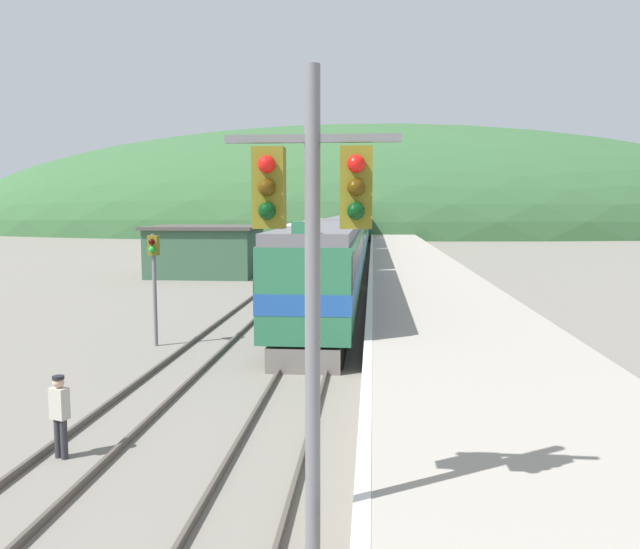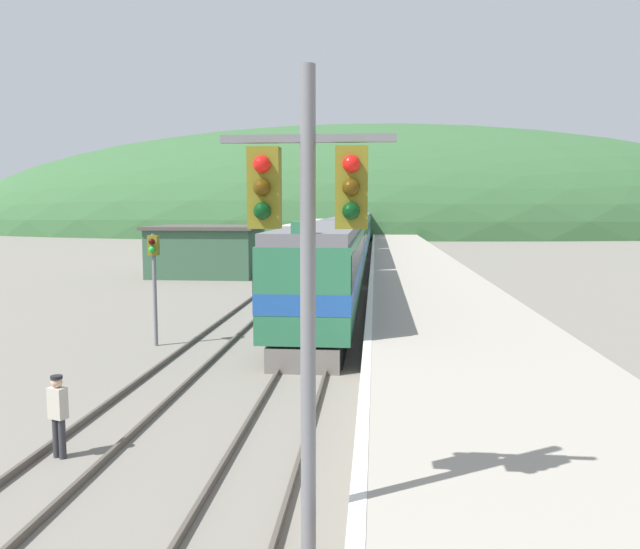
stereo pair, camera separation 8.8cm
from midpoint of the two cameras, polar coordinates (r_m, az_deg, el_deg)
The scene contains 14 objects.
track_main at distance 73.94m, azimuth 3.42°, elevation 2.31°, with size 1.52×180.00×0.16m.
track_siding at distance 74.15m, azimuth 0.48°, elevation 2.33°, with size 1.52×180.00×0.16m.
platform at distance 54.01m, azimuth 8.20°, elevation 1.30°, with size 6.49×140.00×1.02m.
distant_hills at distance 133.43m, azimuth 4.17°, elevation 3.97°, with size 179.15×80.62×43.83m.
station_shed at distance 46.53m, azimuth -10.20°, elevation 2.17°, with size 7.92×6.85×3.67m.
express_train_lead_car at distance 28.31m, azimuth 0.76°, elevation 0.70°, with size 2.96×20.43×4.58m.
carriage_second at distance 49.72m, azimuth 2.63°, elevation 3.02°, with size 2.95×20.33×4.22m.
carriage_third at distance 70.89m, azimuth 3.36°, elevation 3.94°, with size 2.95×20.33×4.22m.
carriage_fourth at distance 92.08m, azimuth 3.76°, elevation 4.44°, with size 2.95×20.33×4.22m.
carriage_fifth at distance 113.28m, azimuth 4.01°, elevation 4.75°, with size 2.95×20.33×4.22m.
siding_train at distance 62.83m, azimuth -0.35°, elevation 3.28°, with size 2.90×30.93×3.61m.
signal_mast_main at distance 7.88m, azimuth -0.80°, elevation 1.81°, with size 2.20×0.42×6.75m.
signal_post_siding at distance 23.09m, azimuth -14.85°, elevation 0.74°, with size 0.36×0.42×4.06m.
track_worker at distance 13.71m, azimuth -22.66°, elevation -11.48°, with size 0.42×0.34×1.69m.
Camera 2 is at (2.16, -3.74, 4.99)m, focal length 35.00 mm.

